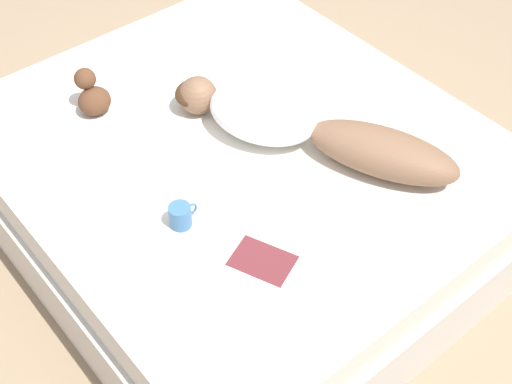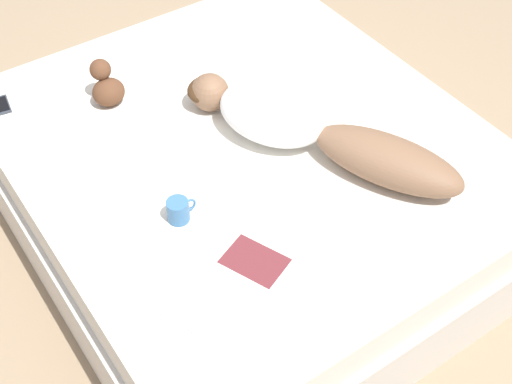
% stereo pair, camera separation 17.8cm
% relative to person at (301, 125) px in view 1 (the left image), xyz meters
% --- Properties ---
extents(ground_plane, '(12.00, 12.00, 0.00)m').
position_rel_person_xyz_m(ground_plane, '(-0.19, 0.17, -0.65)').
color(ground_plane, '#9E8466').
extents(bed, '(1.96, 2.20, 0.55)m').
position_rel_person_xyz_m(bed, '(-0.19, 0.17, -0.38)').
color(bed, beige).
rests_on(bed, ground_plane).
extents(person, '(0.73, 1.26, 0.21)m').
position_rel_person_xyz_m(person, '(0.00, 0.00, 0.00)').
color(person, brown).
rests_on(person, bed).
extents(open_magazine, '(0.58, 0.49, 0.01)m').
position_rel_person_xyz_m(open_magazine, '(-0.66, -0.44, -0.09)').
color(open_magazine, silver).
rests_on(open_magazine, bed).
extents(coffee_mug, '(0.12, 0.09, 0.10)m').
position_rel_person_xyz_m(coffee_mug, '(-0.67, -0.05, -0.05)').
color(coffee_mug, teal).
rests_on(coffee_mug, bed).
extents(plush_toy, '(0.15, 0.17, 0.20)m').
position_rel_person_xyz_m(plush_toy, '(-0.57, 0.75, -0.01)').
color(plush_toy, brown).
rests_on(plush_toy, bed).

